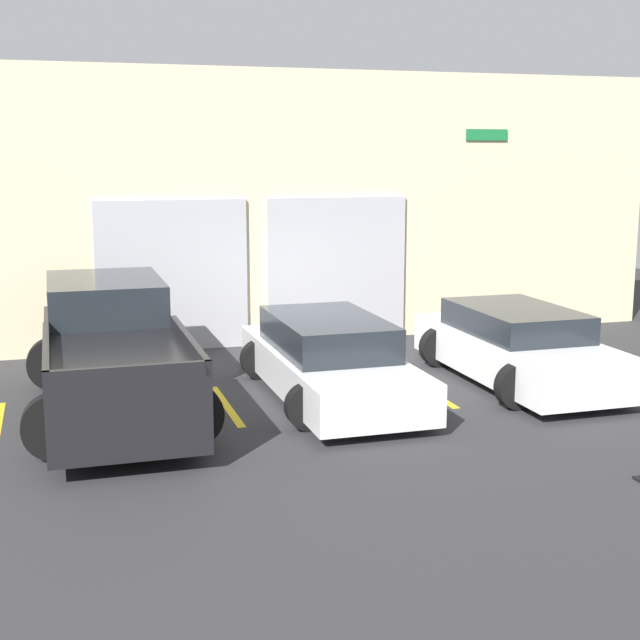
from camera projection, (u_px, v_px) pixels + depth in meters
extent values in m
plane|color=#2D2D30|center=(311.00, 381.00, 14.38)|extent=(28.00, 28.00, 0.00)
cube|color=beige|center=(262.00, 208.00, 17.00)|extent=(16.45, 0.60, 5.17)
cube|color=#ADADB2|center=(173.00, 276.00, 16.39)|extent=(2.78, 0.08, 2.80)
cube|color=#ADADB2|center=(337.00, 270.00, 17.30)|extent=(2.78, 0.08, 2.80)
cube|color=#197238|center=(487.00, 135.00, 17.72)|extent=(0.90, 0.03, 0.22)
cube|color=black|center=(114.00, 367.00, 12.41)|extent=(1.83, 5.42, 0.93)
cube|color=#1E2328|center=(105.00, 297.00, 13.67)|extent=(1.69, 2.44, 0.59)
cube|color=black|center=(46.00, 351.00, 10.91)|extent=(0.08, 2.98, 0.18)
cube|color=black|center=(189.00, 342.00, 11.41)|extent=(0.08, 2.98, 0.18)
cube|color=black|center=(129.00, 374.00, 9.79)|extent=(1.83, 0.08, 0.18)
cylinder|color=black|center=(54.00, 364.00, 13.81)|extent=(0.82, 0.22, 0.82)
cylinder|color=black|center=(159.00, 357.00, 14.27)|extent=(0.82, 0.22, 0.82)
cylinder|color=black|center=(56.00, 426.00, 10.65)|extent=(0.82, 0.22, 0.82)
cylinder|color=black|center=(191.00, 415.00, 11.11)|extent=(0.82, 0.22, 0.82)
cube|color=white|center=(518.00, 354.00, 14.24)|extent=(1.71, 4.40, 0.63)
cube|color=#1E2328|center=(515.00, 320.00, 14.25)|extent=(1.51, 2.42, 0.42)
cylinder|color=black|center=(439.00, 347.00, 15.34)|extent=(0.68, 0.22, 0.68)
cylinder|color=black|center=(516.00, 342.00, 15.76)|extent=(0.68, 0.22, 0.68)
cylinder|color=black|center=(518.00, 386.00, 12.77)|extent=(0.68, 0.22, 0.68)
cylinder|color=black|center=(608.00, 379.00, 13.20)|extent=(0.68, 0.22, 0.68)
cube|color=white|center=(330.00, 370.00, 13.35)|extent=(1.70, 4.63, 0.57)
cube|color=#1E2328|center=(327.00, 333.00, 13.36)|extent=(1.50, 2.55, 0.50)
cylinder|color=black|center=(260.00, 359.00, 14.51)|extent=(0.64, 0.22, 0.64)
cylinder|color=black|center=(346.00, 354.00, 14.93)|extent=(0.64, 0.22, 0.64)
cylinder|color=black|center=(309.00, 407.00, 11.81)|extent=(0.64, 0.22, 0.64)
cylinder|color=black|center=(412.00, 398.00, 12.23)|extent=(0.64, 0.22, 0.64)
cube|color=gold|center=(227.00, 406.00, 12.98)|extent=(0.12, 2.20, 0.01)
cube|color=gold|center=(426.00, 389.00, 13.88)|extent=(0.12, 2.20, 0.01)
cube|color=gold|center=(601.00, 375.00, 14.78)|extent=(0.12, 2.20, 0.01)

